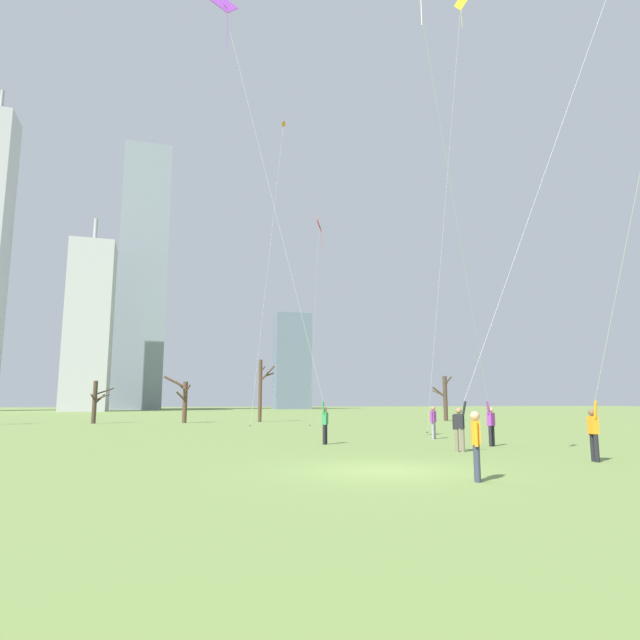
{
  "coord_description": "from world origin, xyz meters",
  "views": [
    {
      "loc": [
        -6.04,
        -13.75,
        1.83
      ],
      "look_at": [
        0.0,
        6.0,
        5.01
      ],
      "focal_mm": 30.02,
      "sensor_mm": 36.0,
      "label": 1
    }
  ],
  "objects_px": {
    "bystander_watching_nearby": "(433,421)",
    "bare_tree_rightmost": "(184,399)",
    "kite_flyer_midfield_right_purple": "(308,353)",
    "bare_tree_right_of_center": "(261,388)",
    "bare_tree_left_of_center": "(96,401)",
    "distant_kite_drifting_left_yellow": "(457,49)",
    "distant_kite_drifting_right_red": "(318,242)",
    "bare_tree_center": "(445,396)",
    "kite_flyer_midfield_center_green": "(607,360)",
    "kite_flyer_far_back_teal": "(487,346)",
    "kite_flyer_foreground_left_white": "(485,390)",
    "bystander_far_off_by_trees": "(476,442)",
    "distant_kite_low_near_trees_orange": "(278,171)"
  },
  "relations": [
    {
      "from": "bystander_watching_nearby",
      "to": "bare_tree_right_of_center",
      "type": "height_order",
      "value": "bare_tree_right_of_center"
    },
    {
      "from": "kite_flyer_foreground_left_white",
      "to": "distant_kite_drifting_right_red",
      "type": "height_order",
      "value": "distant_kite_drifting_right_red"
    },
    {
      "from": "distant_kite_drifting_left_yellow",
      "to": "bare_tree_left_of_center",
      "type": "height_order",
      "value": "distant_kite_drifting_left_yellow"
    },
    {
      "from": "distant_kite_low_near_trees_orange",
      "to": "distant_kite_drifting_right_red",
      "type": "relative_size",
      "value": 2.0
    },
    {
      "from": "bystander_far_off_by_trees",
      "to": "bystander_watching_nearby",
      "type": "xyz_separation_m",
      "value": [
        6.21,
        13.31,
        0.0
      ]
    },
    {
      "from": "distant_kite_drifting_left_yellow",
      "to": "kite_flyer_midfield_right_purple",
      "type": "bearing_deg",
      "value": -153.78
    },
    {
      "from": "kite_flyer_midfield_right_purple",
      "to": "bystander_watching_nearby",
      "type": "relative_size",
      "value": 10.9
    },
    {
      "from": "distant_kite_drifting_right_red",
      "to": "bare_tree_rightmost",
      "type": "bearing_deg",
      "value": 118.35
    },
    {
      "from": "kite_flyer_far_back_teal",
      "to": "bystander_far_off_by_trees",
      "type": "relative_size",
      "value": 13.66
    },
    {
      "from": "kite_flyer_foreground_left_white",
      "to": "bare_tree_right_of_center",
      "type": "height_order",
      "value": "kite_flyer_foreground_left_white"
    },
    {
      "from": "bare_tree_right_of_center",
      "to": "bare_tree_rightmost",
      "type": "relative_size",
      "value": 1.39
    },
    {
      "from": "bystander_far_off_by_trees",
      "to": "distant_kite_drifting_right_red",
      "type": "xyz_separation_m",
      "value": [
        3.21,
        23.5,
        12.02
      ]
    },
    {
      "from": "distant_kite_drifting_left_yellow",
      "to": "bare_tree_right_of_center",
      "type": "xyz_separation_m",
      "value": [
        -8.44,
        22.22,
        -21.58
      ]
    },
    {
      "from": "kite_flyer_midfield_center_green",
      "to": "bare_tree_right_of_center",
      "type": "height_order",
      "value": "kite_flyer_midfield_center_green"
    },
    {
      "from": "distant_kite_drifting_left_yellow",
      "to": "distant_kite_drifting_right_red",
      "type": "distance_m",
      "value": 15.52
    },
    {
      "from": "kite_flyer_midfield_right_purple",
      "to": "bare_tree_rightmost",
      "type": "xyz_separation_m",
      "value": [
        -3.77,
        27.52,
        -1.79
      ]
    },
    {
      "from": "kite_flyer_midfield_right_purple",
      "to": "bare_tree_right_of_center",
      "type": "xyz_separation_m",
      "value": [
        3.29,
        27.99,
        -0.82
      ]
    },
    {
      "from": "kite_flyer_midfield_right_purple",
      "to": "distant_kite_low_near_trees_orange",
      "type": "relative_size",
      "value": 0.6
    },
    {
      "from": "bystander_watching_nearby",
      "to": "bare_tree_rightmost",
      "type": "bearing_deg",
      "value": 113.77
    },
    {
      "from": "kite_flyer_foreground_left_white",
      "to": "bare_tree_right_of_center",
      "type": "bearing_deg",
      "value": 96.07
    },
    {
      "from": "bare_tree_left_of_center",
      "to": "bare_tree_rightmost",
      "type": "height_order",
      "value": "bare_tree_rightmost"
    },
    {
      "from": "kite_flyer_midfield_right_purple",
      "to": "bare_tree_right_of_center",
      "type": "bearing_deg",
      "value": 83.31
    },
    {
      "from": "bystander_far_off_by_trees",
      "to": "bystander_watching_nearby",
      "type": "height_order",
      "value": "same"
    },
    {
      "from": "distant_kite_drifting_left_yellow",
      "to": "distant_kite_drifting_right_red",
      "type": "xyz_separation_m",
      "value": [
        -7.46,
        6.85,
        -11.76
      ]
    },
    {
      "from": "distant_kite_drifting_right_red",
      "to": "distant_kite_drifting_left_yellow",
      "type": "bearing_deg",
      "value": -42.58
    },
    {
      "from": "kite_flyer_midfield_right_purple",
      "to": "bare_tree_rightmost",
      "type": "bearing_deg",
      "value": 97.81
    },
    {
      "from": "kite_flyer_midfield_right_purple",
      "to": "bare_tree_right_of_center",
      "type": "height_order",
      "value": "kite_flyer_midfield_right_purple"
    },
    {
      "from": "kite_flyer_midfield_right_purple",
      "to": "kite_flyer_midfield_center_green",
      "type": "height_order",
      "value": "kite_flyer_midfield_right_purple"
    },
    {
      "from": "bystander_watching_nearby",
      "to": "distant_kite_low_near_trees_orange",
      "type": "xyz_separation_m",
      "value": [
        -3.32,
        22.11,
        22.49
      ]
    },
    {
      "from": "bare_tree_center",
      "to": "kite_flyer_midfield_center_green",
      "type": "bearing_deg",
      "value": -113.04
    },
    {
      "from": "kite_flyer_far_back_teal",
      "to": "distant_kite_drifting_left_yellow",
      "type": "bearing_deg",
      "value": 60.08
    },
    {
      "from": "distant_kite_drifting_right_red",
      "to": "bare_tree_center",
      "type": "relative_size",
      "value": 3.32
    },
    {
      "from": "bare_tree_rightmost",
      "to": "distant_kite_low_near_trees_orange",
      "type": "bearing_deg",
      "value": -21.05
    },
    {
      "from": "kite_flyer_far_back_teal",
      "to": "bystander_watching_nearby",
      "type": "relative_size",
      "value": 13.66
    },
    {
      "from": "kite_flyer_foreground_left_white",
      "to": "bare_tree_center",
      "type": "relative_size",
      "value": 3.17
    },
    {
      "from": "kite_flyer_foreground_left_white",
      "to": "kite_flyer_midfield_center_green",
      "type": "bearing_deg",
      "value": -91.75
    },
    {
      "from": "kite_flyer_far_back_teal",
      "to": "bystander_far_off_by_trees",
      "type": "height_order",
      "value": "kite_flyer_far_back_teal"
    },
    {
      "from": "bystander_watching_nearby",
      "to": "bare_tree_left_of_center",
      "type": "distance_m",
      "value": 32.01
    },
    {
      "from": "distant_kite_drifting_left_yellow",
      "to": "bare_tree_right_of_center",
      "type": "distance_m",
      "value": 32.1
    },
    {
      "from": "kite_flyer_far_back_teal",
      "to": "bare_tree_right_of_center",
      "type": "bearing_deg",
      "value": 94.08
    },
    {
      "from": "bystander_far_off_by_trees",
      "to": "bare_tree_left_of_center",
      "type": "bearing_deg",
      "value": 107.19
    },
    {
      "from": "bystander_watching_nearby",
      "to": "bare_tree_rightmost",
      "type": "height_order",
      "value": "bare_tree_rightmost"
    },
    {
      "from": "kite_flyer_foreground_left_white",
      "to": "bystander_watching_nearby",
      "type": "relative_size",
      "value": 8.6
    },
    {
      "from": "kite_flyer_midfield_right_purple",
      "to": "bystander_far_off_by_trees",
      "type": "distance_m",
      "value": 11.33
    },
    {
      "from": "distant_kite_drifting_right_red",
      "to": "bare_tree_right_of_center",
      "type": "bearing_deg",
      "value": 93.65
    },
    {
      "from": "bare_tree_left_of_center",
      "to": "bare_tree_rightmost",
      "type": "relative_size",
      "value": 0.88
    },
    {
      "from": "kite_flyer_midfield_right_purple",
      "to": "bare_tree_left_of_center",
      "type": "xyz_separation_m",
      "value": [
        -11.15,
        28.59,
        -2.0
      ]
    },
    {
      "from": "distant_kite_low_near_trees_orange",
      "to": "bare_tree_left_of_center",
      "type": "height_order",
      "value": "distant_kite_low_near_trees_orange"
    },
    {
      "from": "bare_tree_left_of_center",
      "to": "kite_flyer_midfield_right_purple",
      "type": "bearing_deg",
      "value": -68.69
    },
    {
      "from": "distant_kite_low_near_trees_orange",
      "to": "bare_tree_center",
      "type": "height_order",
      "value": "distant_kite_low_near_trees_orange"
    }
  ]
}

